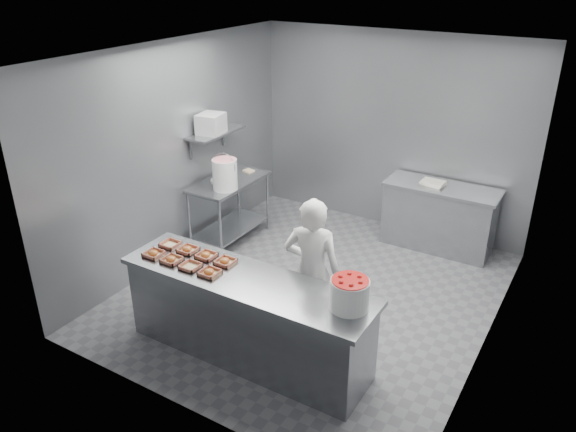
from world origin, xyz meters
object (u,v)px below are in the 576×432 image
Objects in this scene: tray_6 at (206,255)px; worker at (312,271)px; tray_3 at (210,272)px; appliance at (211,124)px; prep_table at (230,201)px; tray_0 at (154,254)px; strawberry_tub at (350,293)px; tray_2 at (190,266)px; glaze_bucket at (225,174)px; tray_7 at (225,261)px; tray_1 at (172,260)px; back_counter at (439,217)px; tray_4 at (170,244)px; tray_5 at (188,249)px; service_counter at (247,317)px.

tray_6 is 1.08m from worker.
appliance is at bearing 126.87° from tray_3.
tray_0 reaches higher than prep_table.
appliance is at bearing 147.95° from strawberry_tub.
worker is 4.64× the size of strawberry_tub.
tray_2 is 2.05m from glaze_bucket.
appliance is (-1.48, 1.98, 0.77)m from tray_3.
tray_7 is at bearing 18.92° from tray_0.
glaze_bucket reaches higher than tray_1.
tray_7 is (-1.24, -3.13, 0.47)m from back_counter.
tray_6 is at bearing 10.48° from worker.
tray_4 is 0.55× the size of appliance.
tray_2 is 0.25m from tray_6.
tray_5 is at bearing 90.00° from tray_1.
back_counter is 3.60m from tray_5.
service_counter is 0.75m from tray_6.
tray_1 is 0.54m from tray_7.
service_counter is 13.88× the size of tray_2.
worker is (0.96, 0.48, -0.13)m from tray_6.
strawberry_tub is at bearing 7.49° from tray_3.
service_counter is 2.88m from appliance.
tray_7 is 0.12× the size of worker.
worker is at bearing 36.98° from tray_2.
tray_7 is at bearing -0.00° from tray_4.
tray_7 is (-0.34, 0.12, 0.47)m from service_counter.
prep_table is 2.87m from back_counter.
appliance reaches higher than tray_4.
glaze_bucket reaches higher than tray_2.
tray_6 reaches higher than tray_2.
worker is at bearing 140.74° from strawberry_tub.
tray_7 is 0.55× the size of strawberry_tub.
tray_2 is at bearing 0.00° from tray_0.
strawberry_tub reaches higher than tray_7.
service_counter is 13.88× the size of tray_4.
tray_4 is 2.05m from appliance.
tray_2 is (0.48, 0.00, -0.00)m from tray_0.
appliance is at bearing 125.69° from tray_6.
appliance is (-1.82, 1.86, 1.24)m from service_counter.
tray_1 and tray_3 have the same top height.
tray_3 is at bearing 0.00° from tray_0.
back_counter is 8.01× the size of tray_0.
worker is at bearing 44.99° from tray_3.
glaze_bucket is at bearing 122.84° from tray_3.
appliance reaches higher than back_counter.
tray_0 reaches higher than tray_2.
tray_7 is (1.31, -1.83, 0.33)m from prep_table.
glaze_bucket is at bearing -61.23° from prep_table.
tray_5 is at bearing 152.79° from tray_3.
glaze_bucket is (-0.69, 1.82, 0.19)m from tray_1.
tray_0 is at bearing -78.91° from appliance.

